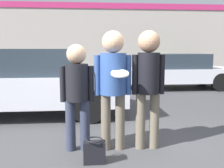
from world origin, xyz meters
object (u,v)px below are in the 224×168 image
object	(u,v)px
shrub	(171,68)
person_middle_with_frisbee	(113,78)
person_left	(77,89)
parked_car_far	(177,71)
handbag	(94,151)
person_right	(148,79)
parked_car_near	(28,82)

from	to	relation	value
shrub	person_middle_with_frisbee	bearing A→B (deg)	-113.39
person_left	parked_car_far	distance (m)	6.83
handbag	person_middle_with_frisbee	bearing A→B (deg)	57.23
parked_car_far	shrub	distance (m)	3.45
parked_car_far	handbag	xyz separation A→B (m)	(-3.39, -6.27, -0.53)
person_left	shrub	size ratio (longest dim) A/B	1.49
person_left	person_right	distance (m)	1.09
person_middle_with_frisbee	person_right	world-z (taller)	person_right
person_right	parked_car_near	distance (m)	3.27
person_right	parked_car_far	bearing A→B (deg)	66.31
person_left	handbag	distance (m)	0.96
person_left	parked_car_far	bearing A→B (deg)	57.86
person_middle_with_frisbee	person_right	size ratio (longest dim) A/B	1.00
person_left	parked_car_near	size ratio (longest dim) A/B	0.36
person_middle_with_frisbee	shrub	bearing A→B (deg)	66.61
handbag	person_left	bearing A→B (deg)	116.49
parked_car_near	shrub	size ratio (longest dim) A/B	4.12
parked_car_near	handbag	xyz separation A→B (m)	(1.49, -2.73, -0.62)
person_left	shrub	world-z (taller)	person_left
parked_car_near	shrub	xyz separation A→B (m)	(5.75, 6.88, -0.24)
person_middle_with_frisbee	parked_car_near	xyz separation A→B (m)	(-1.79, 2.27, -0.33)
parked_car_far	shrub	world-z (taller)	parked_car_far
person_left	shrub	distance (m)	10.18
person_right	parked_car_far	distance (m)	6.36
person_left	handbag	bearing A→B (deg)	-63.51
person_right	parked_car_far	world-z (taller)	person_right
person_left	parked_car_far	xyz separation A→B (m)	(3.63, 5.78, -0.26)
person_right	person_middle_with_frisbee	bearing A→B (deg)	179.54
handbag	parked_car_far	bearing A→B (deg)	61.60
person_right	handbag	distance (m)	1.34
person_right	shrub	bearing A→B (deg)	69.54
parked_car_near	parked_car_far	world-z (taller)	parked_car_near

